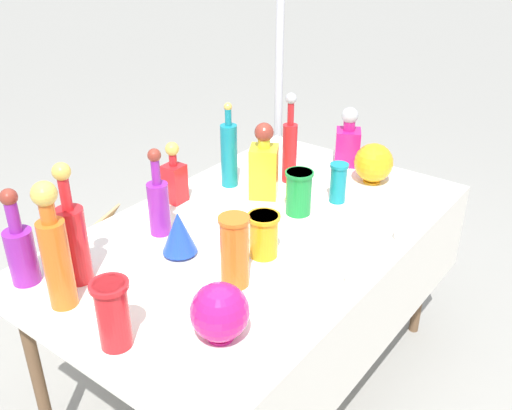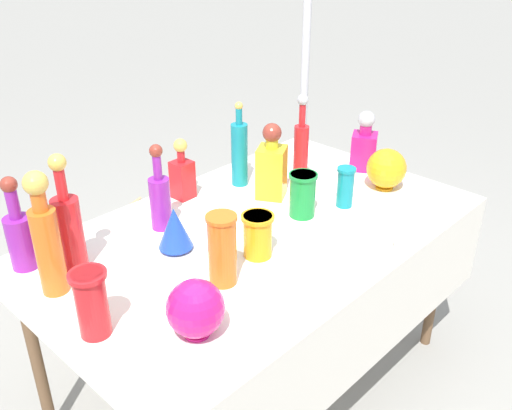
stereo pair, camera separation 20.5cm
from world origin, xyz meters
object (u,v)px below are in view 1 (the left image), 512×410
at_px(slender_vase_2, 299,191).
at_px(canopy_pole, 279,80).
at_px(slender_vase_3, 338,181).
at_px(tall_bottle_1, 229,153).
at_px(tall_bottle_2, 290,147).
at_px(slender_vase_0, 264,234).
at_px(round_bowl_1, 220,312).
at_px(square_decanter_1, 348,141).
at_px(fluted_vase_0, 179,233).
at_px(square_decanter_0, 264,166).
at_px(cardboard_box_behind_left, 116,266).
at_px(tall_bottle_4, 20,248).
at_px(tall_bottle_0, 73,238).
at_px(tall_bottle_3, 55,251).
at_px(slender_vase_4, 113,312).
at_px(square_decanter_2, 174,178).
at_px(slender_vase_1, 235,250).
at_px(tall_bottle_5, 158,202).
at_px(round_bowl_0, 374,163).

xyz_separation_m(slender_vase_2, canopy_pole, (0.84, 0.69, 0.13)).
height_order(slender_vase_2, slender_vase_3, slender_vase_2).
relative_size(tall_bottle_1, tall_bottle_2, 0.93).
bearing_deg(slender_vase_0, canopy_pole, 33.16).
distance_m(slender_vase_3, round_bowl_1, 0.92).
height_order(tall_bottle_2, square_decanter_1, tall_bottle_2).
bearing_deg(slender_vase_0, fluted_vase_0, 125.95).
bearing_deg(square_decanter_0, cardboard_box_behind_left, 102.15).
distance_m(square_decanter_0, canopy_pole, 0.95).
relative_size(square_decanter_0, canopy_pole, 0.13).
height_order(tall_bottle_2, slender_vase_0, tall_bottle_2).
distance_m(slender_vase_2, cardboard_box_behind_left, 1.22).
relative_size(round_bowl_1, cardboard_box_behind_left, 0.38).
bearing_deg(cardboard_box_behind_left, square_decanter_0, -77.85).
xyz_separation_m(tall_bottle_4, square_decanter_0, (0.94, -0.24, 0.01)).
bearing_deg(square_decanter_0, square_decanter_1, -12.79).
height_order(tall_bottle_4, canopy_pole, canopy_pole).
relative_size(tall_bottle_0, slender_vase_0, 2.62).
xyz_separation_m(tall_bottle_2, square_decanter_1, (0.31, -0.11, -0.05)).
bearing_deg(tall_bottle_4, tall_bottle_2, -12.20).
height_order(square_decanter_1, slender_vase_2, square_decanter_1).
xyz_separation_m(tall_bottle_3, slender_vase_4, (-0.02, -0.26, -0.08)).
bearing_deg(tall_bottle_0, tall_bottle_4, 129.85).
xyz_separation_m(tall_bottle_0, tall_bottle_4, (-0.11, 0.13, -0.03)).
bearing_deg(tall_bottle_3, slender_vase_2, -14.96).
distance_m(tall_bottle_3, slender_vase_0, 0.66).
bearing_deg(tall_bottle_2, slender_vase_2, -138.66).
relative_size(square_decanter_2, slender_vase_0, 1.64).
bearing_deg(square_decanter_0, square_decanter_2, 135.40).
height_order(tall_bottle_1, square_decanter_0, tall_bottle_1).
distance_m(cardboard_box_behind_left, canopy_pole, 1.31).
bearing_deg(square_decanter_2, slender_vase_3, -52.97).
relative_size(tall_bottle_2, slender_vase_4, 1.94).
height_order(tall_bottle_2, slender_vase_1, tall_bottle_2).
bearing_deg(tall_bottle_4, tall_bottle_5, -14.35).
distance_m(tall_bottle_0, fluted_vase_0, 0.34).
height_order(square_decanter_1, canopy_pole, canopy_pole).
distance_m(tall_bottle_2, fluted_vase_0, 0.71).
relative_size(tall_bottle_3, slender_vase_2, 2.32).
bearing_deg(cardboard_box_behind_left, square_decanter_2, -98.25).
bearing_deg(slender_vase_3, slender_vase_0, -179.80).
distance_m(tall_bottle_1, fluted_vase_0, 0.57).
xyz_separation_m(round_bowl_0, canopy_pole, (0.42, 0.79, 0.13)).
bearing_deg(slender_vase_1, canopy_pole, 30.27).
bearing_deg(slender_vase_3, square_decanter_0, 117.01).
bearing_deg(tall_bottle_5, slender_vase_2, -36.26).
bearing_deg(slender_vase_4, round_bowl_0, -3.29).
bearing_deg(slender_vase_3, slender_vase_2, 158.14).
xyz_separation_m(tall_bottle_3, cardboard_box_behind_left, (0.76, 0.77, -0.77)).
bearing_deg(square_decanter_2, canopy_pole, 12.90).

